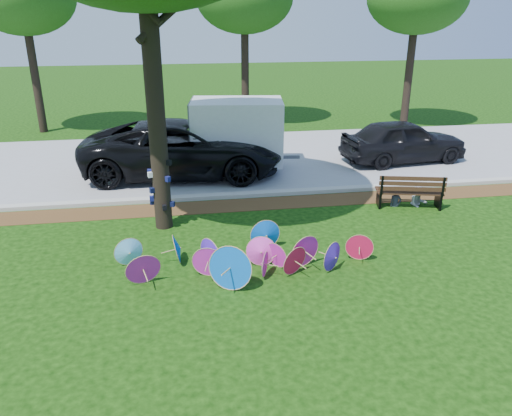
# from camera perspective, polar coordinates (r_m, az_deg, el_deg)

# --- Properties ---
(ground) EXTENTS (90.00, 90.00, 0.00)m
(ground) POSITION_cam_1_polar(r_m,az_deg,el_deg) (10.44, -0.98, -8.82)
(ground) COLOR black
(ground) RESTS_ON ground
(mulch_strip) EXTENTS (90.00, 1.00, 0.01)m
(mulch_strip) POSITION_cam_1_polar(r_m,az_deg,el_deg) (14.46, -3.53, 0.23)
(mulch_strip) COLOR #472D16
(mulch_strip) RESTS_ON ground
(curb) EXTENTS (90.00, 0.30, 0.12)m
(curb) POSITION_cam_1_polar(r_m,az_deg,el_deg) (15.10, -3.80, 1.39)
(curb) COLOR #B7B5AD
(curb) RESTS_ON ground
(street) EXTENTS (90.00, 8.00, 0.01)m
(street) POSITION_cam_1_polar(r_m,az_deg,el_deg) (19.04, -5.02, 5.55)
(street) COLOR gray
(street) RESTS_ON ground
(parasol_pile) EXTENTS (5.77, 2.01, 0.95)m
(parasol_pile) POSITION_cam_1_polar(r_m,az_deg,el_deg) (10.80, -1.54, -5.46)
(parasol_pile) COLOR #D426B3
(parasol_pile) RESTS_ON ground
(black_van) EXTENTS (6.93, 3.71, 1.85)m
(black_van) POSITION_cam_1_polar(r_m,az_deg,el_deg) (17.12, -8.33, 6.74)
(black_van) COLOR black
(black_van) RESTS_ON ground
(dark_pickup) EXTENTS (4.79, 2.35, 1.57)m
(dark_pickup) POSITION_cam_1_polar(r_m,az_deg,el_deg) (19.32, 16.50, 7.37)
(dark_pickup) COLOR black
(dark_pickup) RESTS_ON ground
(cargo_trailer) EXTENTS (3.31, 2.34, 2.75)m
(cargo_trailer) POSITION_cam_1_polar(r_m,az_deg,el_deg) (17.42, -2.14, 8.73)
(cargo_trailer) COLOR white
(cargo_trailer) RESTS_ON ground
(park_bench) EXTENTS (2.00, 1.14, 0.98)m
(park_bench) POSITION_cam_1_polar(r_m,az_deg,el_deg) (14.94, 17.09, 1.98)
(park_bench) COLOR black
(park_bench) RESTS_ON ground
(person_left) EXTENTS (0.38, 0.26, 1.00)m
(person_left) POSITION_cam_1_polar(r_m,az_deg,el_deg) (14.83, 15.80, 2.02)
(person_left) COLOR #343647
(person_left) RESTS_ON ground
(person_right) EXTENTS (0.57, 0.45, 1.15)m
(person_right) POSITION_cam_1_polar(r_m,az_deg,el_deg) (15.11, 18.24, 2.41)
(person_right) COLOR silver
(person_right) RESTS_ON ground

